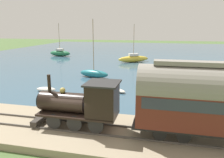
% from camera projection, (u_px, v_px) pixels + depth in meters
% --- Properties ---
extents(ground_plane, '(200.00, 200.00, 0.00)m').
position_uv_depth(ground_plane, '(74.00, 134.00, 14.11)').
color(ground_plane, '#476033').
extents(harbor_water, '(80.00, 80.00, 0.01)m').
position_uv_depth(harbor_water, '(140.00, 54.00, 55.08)').
color(harbor_water, '#38566B').
rests_on(harbor_water, ground).
extents(rail_embankment, '(5.64, 56.00, 0.58)m').
position_uv_depth(rail_embankment, '(74.00, 130.00, 14.15)').
color(rail_embankment, gray).
rests_on(rail_embankment, ground).
extents(steam_locomotive, '(2.01, 5.55, 3.27)m').
position_uv_depth(steam_locomotive, '(83.00, 102.00, 13.54)').
color(steam_locomotive, black).
rests_on(steam_locomotive, rail_embankment).
extents(sailboat_teal, '(2.21, 4.50, 7.76)m').
position_uv_depth(sailboat_teal, '(94.00, 73.00, 29.81)').
color(sailboat_teal, '#1E707A').
rests_on(sailboat_teal, harbor_water).
extents(sailboat_yellow, '(4.30, 6.02, 7.25)m').
position_uv_depth(sailboat_yellow, '(133.00, 59.00, 42.55)').
color(sailboat_yellow, gold).
rests_on(sailboat_yellow, harbor_water).
extents(sailboat_green, '(2.41, 5.51, 7.58)m').
position_uv_depth(sailboat_green, '(60.00, 53.00, 51.43)').
color(sailboat_green, '#236B42').
rests_on(sailboat_green, harbor_water).
extents(rowboat_near_shore, '(1.78, 2.20, 0.36)m').
position_uv_depth(rowboat_near_shore, '(117.00, 90.00, 23.19)').
color(rowboat_near_shore, beige).
rests_on(rowboat_near_shore, harbor_water).
extents(rowboat_off_pier, '(2.18, 1.94, 0.42)m').
position_uv_depth(rowboat_off_pier, '(92.00, 95.00, 21.53)').
color(rowboat_off_pier, silver).
rests_on(rowboat_off_pier, harbor_water).
extents(rowboat_far_out, '(2.16, 1.93, 0.40)m').
position_uv_depth(rowboat_far_out, '(210.00, 100.00, 20.03)').
color(rowboat_far_out, silver).
rests_on(rowboat_far_out, harbor_water).
extents(rowboat_mid_harbor, '(1.06, 2.17, 0.47)m').
position_uv_depth(rowboat_mid_harbor, '(46.00, 89.00, 23.34)').
color(rowboat_mid_harbor, beige).
rests_on(rowboat_mid_harbor, harbor_water).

